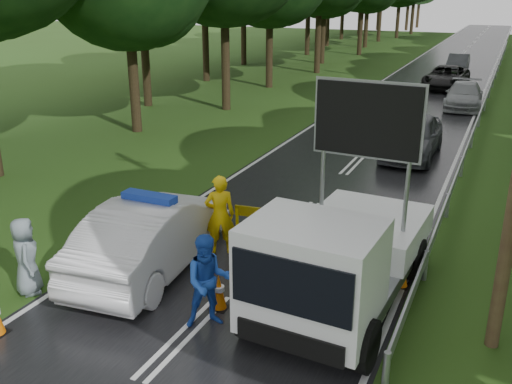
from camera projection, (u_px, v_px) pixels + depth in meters
The scene contains 17 objects.
ground at pixel (186, 335), 10.59m from camera, with size 160.00×160.00×0.00m, color #274413.
road at pixel (428, 88), 36.33m from camera, with size 7.00×140.00×0.02m, color black.
guardrail at pixel (491, 84), 34.44m from camera, with size 0.12×60.06×0.70m.
police_sedan at pixel (152, 235), 12.78m from camera, with size 2.29×5.24×1.84m.
work_truck at pixel (338, 258), 10.99m from camera, with size 2.72×5.57×4.34m.
barrier at pixel (287, 222), 13.57m from camera, with size 2.64×0.33×1.10m.
officer at pixel (220, 215), 13.54m from camera, with size 0.72×0.47×1.98m, color yellow.
civilian at pixel (209, 281), 10.62m from camera, with size 0.90×0.70×1.85m, color #1C4AB7.
bystander_right at pixel (26, 256), 11.80m from camera, with size 0.82×0.53×1.68m, color gray.
queue_car_first at pixel (413, 136), 21.51m from camera, with size 1.88×4.66×1.59m, color #45474D.
queue_car_second at pixel (464, 96), 30.28m from camera, with size 1.86×4.57×1.32m, color gray.
queue_car_third at pixel (446, 77), 36.04m from camera, with size 2.37×5.14×1.43m, color black.
queue_car_fourth at pixel (458, 63), 42.90m from camera, with size 1.44×4.13×1.36m, color #3B3E42.
cone_center at pixel (219, 292), 11.34m from camera, with size 0.36×0.36×0.77m.
cone_far at pixel (325, 242), 13.69m from camera, with size 0.31×0.31×0.65m.
cone_left_mid at pixel (113, 283), 11.67m from camera, with size 0.37×0.37×0.77m.
cone_right at pixel (402, 271), 12.19m from camera, with size 0.35×0.35×0.74m.
Camera 1 is at (4.91, -7.73, 6.09)m, focal length 40.00 mm.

